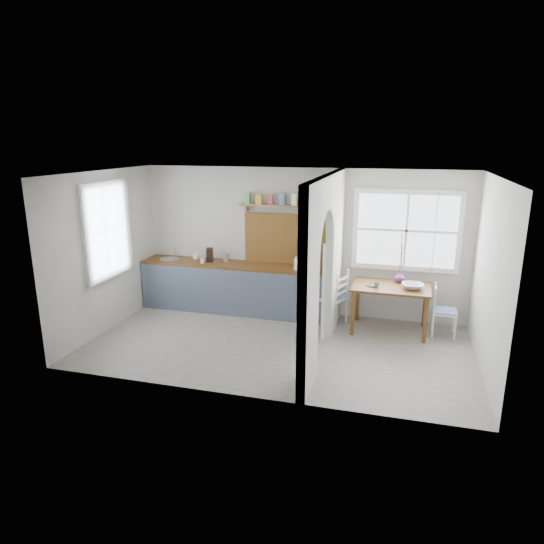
% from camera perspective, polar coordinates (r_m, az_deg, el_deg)
% --- Properties ---
extents(floor, '(5.80, 3.20, 0.01)m').
position_cam_1_polar(floor, '(7.56, 0.66, -8.58)').
color(floor, gray).
rests_on(floor, ground).
extents(ceiling, '(5.80, 3.20, 0.01)m').
position_cam_1_polar(ceiling, '(6.93, 0.72, 11.48)').
color(ceiling, '#B7B5AA').
rests_on(ceiling, walls).
extents(walls, '(5.81, 3.21, 2.60)m').
position_cam_1_polar(walls, '(7.13, 0.69, 1.01)').
color(walls, '#B7B5AA').
rests_on(walls, floor).
extents(partition, '(0.12, 3.20, 2.60)m').
position_cam_1_polar(partition, '(7.01, 6.36, 1.93)').
color(partition, '#B7B5AA').
rests_on(partition, floor).
extents(kitchen_window, '(0.10, 1.16, 1.50)m').
position_cam_1_polar(kitchen_window, '(8.25, -19.04, 4.62)').
color(kitchen_window, white).
rests_on(kitchen_window, walls).
extents(nook_window, '(1.76, 0.10, 1.30)m').
position_cam_1_polar(nook_window, '(8.37, 15.53, 4.70)').
color(nook_window, white).
rests_on(nook_window, walls).
extents(counter, '(3.50, 0.60, 0.90)m').
position_cam_1_polar(counter, '(8.90, -4.20, -1.74)').
color(counter, '#4F2E16').
rests_on(counter, floor).
extents(sink, '(0.40, 0.40, 0.02)m').
position_cam_1_polar(sink, '(9.27, -11.91, 1.44)').
color(sink, silver).
rests_on(sink, counter).
extents(backsplash, '(1.65, 0.03, 0.90)m').
position_cam_1_polar(backsplash, '(8.66, 2.03, 3.91)').
color(backsplash, brown).
rests_on(backsplash, walls).
extents(shelf, '(1.75, 0.20, 0.21)m').
position_cam_1_polar(shelf, '(8.47, 1.93, 8.14)').
color(shelf, '#9C7345').
rests_on(shelf, walls).
extents(pendant_lamp, '(0.26, 0.26, 0.16)m').
position_cam_1_polar(pendant_lamp, '(8.08, 3.82, 6.87)').
color(pendant_lamp, beige).
rests_on(pendant_lamp, ceiling).
extents(utensil_rail, '(0.02, 0.50, 0.02)m').
position_cam_1_polar(utensil_rail, '(7.84, 6.70, 3.34)').
color(utensil_rail, silver).
rests_on(utensil_rail, partition).
extents(dining_table, '(1.25, 0.85, 0.77)m').
position_cam_1_polar(dining_table, '(8.20, 13.66, -4.19)').
color(dining_table, '#4F2E16').
rests_on(dining_table, floor).
extents(chair_left, '(0.56, 0.56, 0.94)m').
position_cam_1_polar(chair_left, '(8.32, 7.00, -2.93)').
color(chair_left, white).
rests_on(chair_left, floor).
extents(chair_right, '(0.39, 0.39, 0.82)m').
position_cam_1_polar(chair_right, '(8.27, 19.67, -4.31)').
color(chair_right, white).
rests_on(chair_right, floor).
extents(kettle, '(0.20, 0.17, 0.23)m').
position_cam_1_polar(kettle, '(8.34, 3.07, 1.09)').
color(kettle, white).
rests_on(kettle, counter).
extents(mug_a, '(0.13, 0.13, 0.10)m').
position_cam_1_polar(mug_a, '(8.83, -8.19, 1.30)').
color(mug_a, white).
rests_on(mug_a, counter).
extents(mug_b, '(0.16, 0.16, 0.11)m').
position_cam_1_polar(mug_b, '(9.13, -8.88, 1.80)').
color(mug_b, white).
rests_on(mug_b, counter).
extents(knife_block, '(0.15, 0.18, 0.25)m').
position_cam_1_polar(knife_block, '(8.94, -7.33, 2.01)').
color(knife_block, '#342216').
rests_on(knife_block, counter).
extents(jar, '(0.11, 0.11, 0.16)m').
position_cam_1_polar(jar, '(8.90, -5.43, 1.71)').
color(jar, tan).
rests_on(jar, counter).
extents(towel_magenta, '(0.02, 0.03, 0.56)m').
position_cam_1_polar(towel_magenta, '(8.26, 6.34, -4.51)').
color(towel_magenta, '#DD1889').
rests_on(towel_magenta, counter).
extents(towel_orange, '(0.02, 0.03, 0.55)m').
position_cam_1_polar(towel_orange, '(8.20, 6.26, -4.83)').
color(towel_orange, orange).
rests_on(towel_orange, counter).
extents(bowl, '(0.37, 0.37, 0.08)m').
position_cam_1_polar(bowl, '(8.01, 16.22, -1.60)').
color(bowl, silver).
rests_on(bowl, dining_table).
extents(table_cup, '(0.11, 0.11, 0.09)m').
position_cam_1_polar(table_cup, '(7.93, 12.21, -1.48)').
color(table_cup, '#517D58').
rests_on(table_cup, dining_table).
extents(plate, '(0.23, 0.23, 0.02)m').
position_cam_1_polar(plate, '(8.01, 11.73, -1.54)').
color(plate, '#262323').
rests_on(plate, dining_table).
extents(vase, '(0.21, 0.21, 0.18)m').
position_cam_1_polar(vase, '(8.30, 14.80, -0.56)').
color(vase, '#67367B').
rests_on(vase, dining_table).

